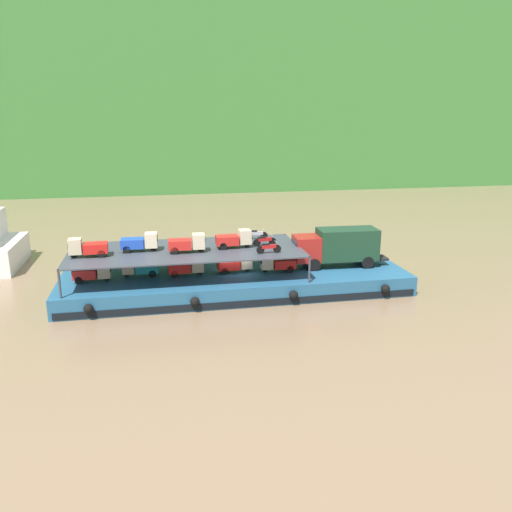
% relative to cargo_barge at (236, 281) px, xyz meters
% --- Properties ---
extents(ground_plane, '(400.00, 400.00, 0.00)m').
position_rel_cargo_barge_xyz_m(ground_plane, '(0.00, 0.03, -0.75)').
color(ground_plane, '#7F664C').
extents(hillside_far_bank, '(139.60, 30.41, 37.77)m').
position_rel_cargo_barge_xyz_m(hillside_far_bank, '(0.00, 66.86, 20.52)').
color(hillside_far_bank, '#387533').
rests_on(hillside_far_bank, ground).
extents(cargo_barge, '(26.83, 8.96, 1.50)m').
position_rel_cargo_barge_xyz_m(cargo_barge, '(0.00, 0.00, 0.00)').
color(cargo_barge, '#23567A').
rests_on(cargo_barge, ground).
extents(covered_lorry, '(7.92, 2.52, 3.10)m').
position_rel_cargo_barge_xyz_m(covered_lorry, '(8.43, -0.01, 2.44)').
color(covered_lorry, maroon).
rests_on(covered_lorry, cargo_barge).
extents(cargo_rack, '(17.63, 7.63, 2.00)m').
position_rel_cargo_barge_xyz_m(cargo_rack, '(-3.80, 0.03, 2.69)').
color(cargo_rack, '#383D47').
rests_on(cargo_rack, cargo_barge).
extents(mini_truck_lower_stern, '(2.77, 1.26, 1.38)m').
position_rel_cargo_barge_xyz_m(mini_truck_lower_stern, '(-10.77, -0.29, 1.44)').
color(mini_truck_lower_stern, red).
rests_on(mini_truck_lower_stern, cargo_barge).
extents(mini_truck_lower_aft, '(2.76, 1.23, 1.38)m').
position_rel_cargo_barge_xyz_m(mini_truck_lower_aft, '(-7.39, 0.37, 1.44)').
color(mini_truck_lower_aft, teal).
rests_on(mini_truck_lower_aft, cargo_barge).
extents(mini_truck_lower_mid, '(2.75, 1.21, 1.38)m').
position_rel_cargo_barge_xyz_m(mini_truck_lower_mid, '(-3.82, -0.12, 1.44)').
color(mini_truck_lower_mid, red).
rests_on(mini_truck_lower_mid, cargo_barge).
extents(mini_truck_lower_fore, '(2.79, 1.29, 1.38)m').
position_rel_cargo_barge_xyz_m(mini_truck_lower_fore, '(-0.01, -0.02, 1.44)').
color(mini_truck_lower_fore, red).
rests_on(mini_truck_lower_fore, cargo_barge).
extents(mini_truck_lower_bow, '(2.77, 1.26, 1.38)m').
position_rel_cargo_barge_xyz_m(mini_truck_lower_bow, '(3.26, -0.51, 1.44)').
color(mini_truck_lower_bow, red).
rests_on(mini_truck_lower_bow, cargo_barge).
extents(mini_truck_upper_stern, '(2.78, 1.27, 1.38)m').
position_rel_cargo_barge_xyz_m(mini_truck_upper_stern, '(-10.94, -0.63, 3.44)').
color(mini_truck_upper_stern, red).
rests_on(mini_truck_upper_stern, cargo_rack).
extents(mini_truck_upper_mid, '(2.78, 1.26, 1.38)m').
position_rel_cargo_barge_xyz_m(mini_truck_upper_mid, '(-7.24, 0.27, 3.44)').
color(mini_truck_upper_mid, '#1E47B7').
rests_on(mini_truck_upper_mid, cargo_rack).
extents(mini_truck_upper_fore, '(2.78, 1.27, 1.38)m').
position_rel_cargo_barge_xyz_m(mini_truck_upper_fore, '(-3.74, -0.76, 3.44)').
color(mini_truck_upper_fore, red).
rests_on(mini_truck_upper_fore, cargo_rack).
extents(mini_truck_upper_bow, '(2.78, 1.26, 1.38)m').
position_rel_cargo_barge_xyz_m(mini_truck_upper_bow, '(-0.08, -0.08, 3.44)').
color(mini_truck_upper_bow, red).
rests_on(mini_truck_upper_bow, cargo_rack).
extents(motorcycle_upper_port, '(1.90, 0.55, 0.87)m').
position_rel_cargo_barge_xyz_m(motorcycle_upper_port, '(2.16, -2.26, 3.18)').
color(motorcycle_upper_port, black).
rests_on(motorcycle_upper_port, cargo_rack).
extents(motorcycle_upper_centre, '(1.90, 0.55, 0.87)m').
position_rel_cargo_barge_xyz_m(motorcycle_upper_centre, '(2.35, 0.02, 3.18)').
color(motorcycle_upper_centre, black).
rests_on(motorcycle_upper_centre, cargo_rack).
extents(motorcycle_upper_stbd, '(1.90, 0.55, 0.87)m').
position_rel_cargo_barge_xyz_m(motorcycle_upper_stbd, '(2.12, 2.31, 3.18)').
color(motorcycle_upper_stbd, black).
rests_on(motorcycle_upper_stbd, cargo_rack).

